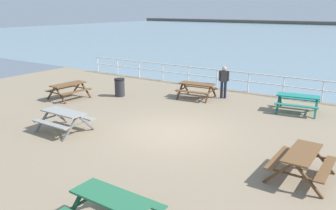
# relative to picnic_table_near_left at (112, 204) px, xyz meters

# --- Properties ---
(ground_plane) EXTENTS (30.00, 24.00, 0.20)m
(ground_plane) POSITION_rel_picnic_table_near_left_xyz_m (-2.12, 5.61, -0.68)
(ground_plane) COLOR gray
(seaward_railing) EXTENTS (23.07, 0.07, 1.08)m
(seaward_railing) POSITION_rel_picnic_table_near_left_xyz_m (-2.12, 13.36, 0.17)
(seaward_railing) COLOR white
(seaward_railing) RESTS_ON ground
(picnic_table_near_left) EXTENTS (1.82, 1.56, 0.80)m
(picnic_table_near_left) POSITION_rel_picnic_table_near_left_xyz_m (0.00, 0.00, 0.00)
(picnic_table_near_left) COLOR #286B47
(picnic_table_near_left) RESTS_ON ground
(picnic_table_near_right) EXTENTS (1.57, 1.82, 0.80)m
(picnic_table_near_right) POSITION_rel_picnic_table_near_left_xyz_m (2.75, 4.52, 0.00)
(picnic_table_near_right) COLOR brown
(picnic_table_near_right) RESTS_ON ground
(picnic_table_mid_centre) EXTENTS (1.99, 1.76, 0.80)m
(picnic_table_mid_centre) POSITION_rel_picnic_table_near_left_xyz_m (1.11, 10.90, 0.00)
(picnic_table_mid_centre) COLOR #1E7A70
(picnic_table_mid_centre) RESTS_ON ground
(picnic_table_far_left) EXTENTS (1.66, 1.90, 0.80)m
(picnic_table_far_left) POSITION_rel_picnic_table_near_left_xyz_m (-9.30, 6.90, 0.00)
(picnic_table_far_left) COLOR brown
(picnic_table_far_left) RESTS_ON ground
(picnic_table_far_right) EXTENTS (1.95, 1.71, 0.80)m
(picnic_table_far_right) POSITION_rel_picnic_table_near_left_xyz_m (-3.85, 10.61, 0.00)
(picnic_table_far_right) COLOR brown
(picnic_table_far_right) RESTS_ON ground
(picnic_table_corner) EXTENTS (1.82, 1.56, 0.80)m
(picnic_table_corner) POSITION_rel_picnic_table_near_left_xyz_m (-5.61, 3.48, 0.00)
(picnic_table_corner) COLOR gray
(picnic_table_corner) RESTS_ON ground
(visitor) EXTENTS (0.48, 0.36, 1.66)m
(visitor) POSITION_rel_picnic_table_near_left_xyz_m (-2.68, 11.33, 0.36)
(visitor) COLOR #1E2338
(visitor) RESTS_ON ground
(litter_bin) EXTENTS (0.55, 0.55, 0.95)m
(litter_bin) POSITION_rel_picnic_table_near_left_xyz_m (-7.42, 8.70, -0.10)
(litter_bin) COLOR #2D2D33
(litter_bin) RESTS_ON ground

